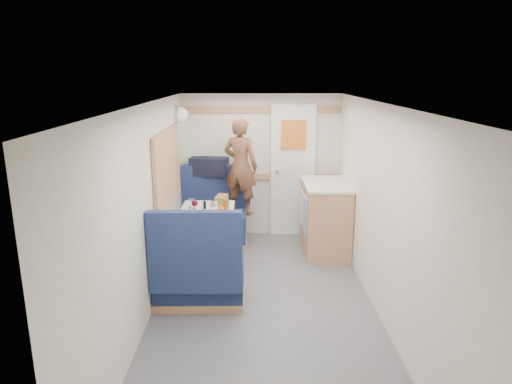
{
  "coord_description": "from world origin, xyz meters",
  "views": [
    {
      "loc": [
        -0.11,
        -4.04,
        2.26
      ],
      "look_at": [
        -0.08,
        0.9,
        0.97
      ],
      "focal_mm": 32.0,
      "sensor_mm": 36.0,
      "label": 1
    }
  ],
  "objects_px": {
    "dinette_table": "(207,224)",
    "dome_light": "(180,115)",
    "person": "(241,166)",
    "wine_glass": "(195,204)",
    "bread_loaf": "(222,200)",
    "orange_fruit": "(221,208)",
    "beer_glass": "(226,205)",
    "bench_far": "(213,222)",
    "pepper_grinder": "(205,205)",
    "duffel_bag": "(209,166)",
    "tumbler_right": "(214,206)",
    "bench_near": "(199,277)",
    "galley_counter": "(325,217)",
    "tumbler_left": "(192,214)",
    "cheese_block": "(213,212)",
    "tumbler_mid": "(192,203)",
    "tray": "(214,217)",
    "salt_grinder": "(211,206)"
  },
  "relations": [
    {
      "from": "bench_near",
      "to": "pepper_grinder",
      "type": "distance_m",
      "value": 1.06
    },
    {
      "from": "bench_near",
      "to": "cheese_block",
      "type": "distance_m",
      "value": 0.85
    },
    {
      "from": "bench_far",
      "to": "galley_counter",
      "type": "distance_m",
      "value": 1.51
    },
    {
      "from": "person",
      "to": "bench_far",
      "type": "bearing_deg",
      "value": 13.66
    },
    {
      "from": "tumbler_right",
      "to": "dome_light",
      "type": "bearing_deg",
      "value": 119.67
    },
    {
      "from": "wine_glass",
      "to": "person",
      "type": "bearing_deg",
      "value": 61.64
    },
    {
      "from": "galley_counter",
      "to": "tumbler_right",
      "type": "xyz_separation_m",
      "value": [
        -1.37,
        -0.55,
        0.31
      ]
    },
    {
      "from": "bench_far",
      "to": "dome_light",
      "type": "distance_m",
      "value": 1.5
    },
    {
      "from": "cheese_block",
      "to": "tumbler_mid",
      "type": "bearing_deg",
      "value": 132.84
    },
    {
      "from": "tumbler_mid",
      "to": "pepper_grinder",
      "type": "distance_m",
      "value": 0.17
    },
    {
      "from": "cheese_block",
      "to": "tumbler_left",
      "type": "bearing_deg",
      "value": -145.76
    },
    {
      "from": "galley_counter",
      "to": "tumbler_mid",
      "type": "xyz_separation_m",
      "value": [
        -1.65,
        -0.4,
        0.31
      ]
    },
    {
      "from": "person",
      "to": "bread_loaf",
      "type": "xyz_separation_m",
      "value": [
        -0.22,
        -0.48,
        -0.32
      ]
    },
    {
      "from": "duffel_bag",
      "to": "salt_grinder",
      "type": "relative_size",
      "value": 5.39
    },
    {
      "from": "salt_grinder",
      "to": "wine_glass",
      "type": "bearing_deg",
      "value": -136.93
    },
    {
      "from": "bench_far",
      "to": "salt_grinder",
      "type": "bearing_deg",
      "value": -86.05
    },
    {
      "from": "tumbler_right",
      "to": "bench_near",
      "type": "bearing_deg",
      "value": -96.13
    },
    {
      "from": "tumbler_left",
      "to": "beer_glass",
      "type": "relative_size",
      "value": 1.1
    },
    {
      "from": "tumbler_mid",
      "to": "cheese_block",
      "type": "bearing_deg",
      "value": -47.16
    },
    {
      "from": "duffel_bag",
      "to": "beer_glass",
      "type": "relative_size",
      "value": 4.73
    },
    {
      "from": "duffel_bag",
      "to": "tumbler_right",
      "type": "relative_size",
      "value": 4.2
    },
    {
      "from": "tray",
      "to": "tumbler_left",
      "type": "distance_m",
      "value": 0.25
    },
    {
      "from": "tray",
      "to": "tumbler_left",
      "type": "height_order",
      "value": "tumbler_left"
    },
    {
      "from": "tray",
      "to": "bread_loaf",
      "type": "height_order",
      "value": "bread_loaf"
    },
    {
      "from": "tumbler_right",
      "to": "bread_loaf",
      "type": "bearing_deg",
      "value": 78.87
    },
    {
      "from": "duffel_bag",
      "to": "orange_fruit",
      "type": "xyz_separation_m",
      "value": [
        0.24,
        -1.18,
        -0.25
      ]
    },
    {
      "from": "pepper_grinder",
      "to": "tray",
      "type": "bearing_deg",
      "value": -68.05
    },
    {
      "from": "galley_counter",
      "to": "wine_glass",
      "type": "relative_size",
      "value": 5.48
    },
    {
      "from": "pepper_grinder",
      "to": "orange_fruit",
      "type": "bearing_deg",
      "value": -36.26
    },
    {
      "from": "orange_fruit",
      "to": "bread_loaf",
      "type": "xyz_separation_m",
      "value": [
        -0.02,
        0.38,
        -0.0
      ]
    },
    {
      "from": "beer_glass",
      "to": "bench_far",
      "type": "bearing_deg",
      "value": 106.13
    },
    {
      "from": "dome_light",
      "to": "duffel_bag",
      "type": "xyz_separation_m",
      "value": [
        0.33,
        0.27,
        -0.73
      ]
    },
    {
      "from": "dinette_table",
      "to": "dome_light",
      "type": "distance_m",
      "value": 1.51
    },
    {
      "from": "tumbler_mid",
      "to": "bread_loaf",
      "type": "xyz_separation_m",
      "value": [
        0.34,
        0.17,
        -0.01
      ]
    },
    {
      "from": "bench_near",
      "to": "wine_glass",
      "type": "relative_size",
      "value": 6.25
    },
    {
      "from": "bench_near",
      "to": "person",
      "type": "bearing_deg",
      "value": 77.19
    },
    {
      "from": "tumbler_left",
      "to": "tumbler_right",
      "type": "height_order",
      "value": "tumbler_right"
    },
    {
      "from": "person",
      "to": "wine_glass",
      "type": "xyz_separation_m",
      "value": [
        -0.5,
        -0.92,
        -0.25
      ]
    },
    {
      "from": "bench_near",
      "to": "wine_glass",
      "type": "height_order",
      "value": "bench_near"
    },
    {
      "from": "dinette_table",
      "to": "cheese_block",
      "type": "relative_size",
      "value": 8.63
    },
    {
      "from": "person",
      "to": "bread_loaf",
      "type": "height_order",
      "value": "person"
    },
    {
      "from": "duffel_bag",
      "to": "tumbler_right",
      "type": "xyz_separation_m",
      "value": [
        0.16,
        -1.12,
        -0.24
      ]
    },
    {
      "from": "pepper_grinder",
      "to": "bread_loaf",
      "type": "relative_size",
      "value": 0.41
    },
    {
      "from": "dinette_table",
      "to": "person",
      "type": "xyz_separation_m",
      "value": [
        0.38,
        0.8,
        0.52
      ]
    },
    {
      "from": "person",
      "to": "cheese_block",
      "type": "xyz_separation_m",
      "value": [
        -0.29,
        -0.95,
        -0.33
      ]
    },
    {
      "from": "dinette_table",
      "to": "duffel_bag",
      "type": "bearing_deg",
      "value": 93.26
    },
    {
      "from": "dinette_table",
      "to": "tray",
      "type": "xyz_separation_m",
      "value": [
        0.11,
        -0.26,
        0.16
      ]
    },
    {
      "from": "bench_near",
      "to": "person",
      "type": "distance_m",
      "value": 1.88
    },
    {
      "from": "wine_glass",
      "to": "tray",
      "type": "bearing_deg",
      "value": -31.91
    },
    {
      "from": "wine_glass",
      "to": "salt_grinder",
      "type": "xyz_separation_m",
      "value": [
        0.17,
        0.16,
        -0.08
      ]
    }
  ]
}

